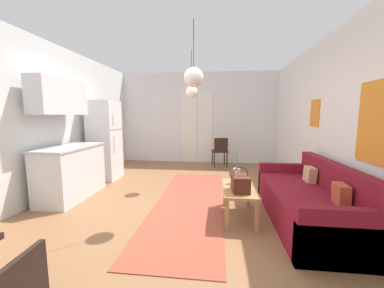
# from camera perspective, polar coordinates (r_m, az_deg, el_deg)

# --- Properties ---
(ground_plane) EXTENTS (5.28, 7.77, 0.10)m
(ground_plane) POSITION_cam_1_polar(r_m,az_deg,el_deg) (3.72, -3.71, -16.62)
(ground_plane) COLOR #8E603D
(wall_back) EXTENTS (4.88, 0.13, 2.74)m
(wall_back) POSITION_cam_1_polar(r_m,az_deg,el_deg) (7.01, 1.58, 6.51)
(wall_back) COLOR silver
(wall_back) RESTS_ON ground_plane
(wall_right) EXTENTS (0.12, 7.37, 2.74)m
(wall_right) POSITION_cam_1_polar(r_m,az_deg,el_deg) (3.78, 34.68, 4.69)
(wall_right) COLOR white
(wall_right) RESTS_ON ground_plane
(wall_left) EXTENTS (0.12, 7.37, 2.74)m
(wall_left) POSITION_cam_1_polar(r_m,az_deg,el_deg) (4.51, -35.47, 4.85)
(wall_left) COLOR silver
(wall_left) RESTS_ON ground_plane
(area_rug) EXTENTS (1.10, 3.54, 0.01)m
(area_rug) POSITION_cam_1_polar(r_m,az_deg,el_deg) (3.91, -0.58, -14.51)
(area_rug) COLOR #9E4733
(area_rug) RESTS_ON ground_plane
(couch) EXTENTS (0.88, 2.05, 0.82)m
(couch) POSITION_cam_1_polar(r_m,az_deg,el_deg) (3.56, 27.82, -13.01)
(couch) COLOR maroon
(couch) RESTS_ON ground_plane
(coffee_table) EXTENTS (0.45, 0.87, 0.44)m
(coffee_table) POSITION_cam_1_polar(r_m,az_deg,el_deg) (3.36, 11.84, -11.75)
(coffee_table) COLOR #B27F4C
(coffee_table) RESTS_ON ground_plane
(bamboo_vase) EXTENTS (0.10, 0.10, 0.45)m
(bamboo_vase) POSITION_cam_1_polar(r_m,az_deg,el_deg) (3.51, 11.15, -7.80)
(bamboo_vase) COLOR beige
(bamboo_vase) RESTS_ON coffee_table
(handbag) EXTENTS (0.24, 0.33, 0.33)m
(handbag) POSITION_cam_1_polar(r_m,az_deg,el_deg) (3.15, 12.09, -9.65)
(handbag) COLOR #512319
(handbag) RESTS_ON coffee_table
(refrigerator) EXTENTS (0.60, 0.62, 1.78)m
(refrigerator) POSITION_cam_1_polar(r_m,az_deg,el_deg) (5.49, -21.12, 0.86)
(refrigerator) COLOR white
(refrigerator) RESTS_ON ground_plane
(kitchen_counter) EXTENTS (0.60, 1.29, 2.07)m
(kitchen_counter) POSITION_cam_1_polar(r_m,az_deg,el_deg) (4.52, -28.66, -2.20)
(kitchen_counter) COLOR silver
(kitchen_counter) RESTS_ON ground_plane
(accent_chair) EXTENTS (0.49, 0.47, 0.83)m
(accent_chair) POSITION_cam_1_polar(r_m,az_deg,el_deg) (6.44, 7.09, -1.53)
(accent_chair) COLOR black
(accent_chair) RESTS_ON ground_plane
(pendant_lamp_near) EXTENTS (0.27, 0.27, 0.90)m
(pendant_lamp_near) POSITION_cam_1_polar(r_m,az_deg,el_deg) (3.26, 0.40, 16.49)
(pendant_lamp_near) COLOR black
(pendant_lamp_far) EXTENTS (0.24, 0.24, 0.94)m
(pendant_lamp_far) POSITION_cam_1_polar(r_m,az_deg,el_deg) (4.68, -0.10, 13.04)
(pendant_lamp_far) COLOR black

